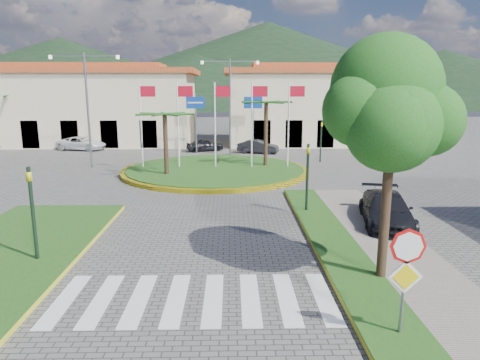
{
  "coord_description": "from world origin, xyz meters",
  "views": [
    {
      "loc": [
        1.11,
        -6.66,
        5.57
      ],
      "look_at": [
        1.4,
        8.0,
        2.43
      ],
      "focal_mm": 32.0,
      "sensor_mm": 36.0,
      "label": 1
    }
  ],
  "objects_px": {
    "stop_sign": "(406,266)",
    "car_dark_b": "(258,147)",
    "deciduous_tree": "(393,104)",
    "roundabout_island": "(215,170)",
    "car_side_right": "(386,210)",
    "white_van": "(82,143)",
    "car_dark_a": "(205,145)"
  },
  "relations": [
    {
      "from": "stop_sign",
      "to": "car_dark_b",
      "type": "xyz_separation_m",
      "value": [
        -1.45,
        28.76,
        -1.2
      ]
    },
    {
      "from": "deciduous_tree",
      "to": "car_dark_b",
      "type": "bearing_deg",
      "value": 94.56
    },
    {
      "from": "roundabout_island",
      "to": "stop_sign",
      "type": "distance_m",
      "value": 20.69
    },
    {
      "from": "roundabout_island",
      "to": "car_side_right",
      "type": "xyz_separation_m",
      "value": [
        7.5,
        -11.78,
        0.5
      ]
    },
    {
      "from": "white_van",
      "to": "car_dark_b",
      "type": "distance_m",
      "value": 16.41
    },
    {
      "from": "white_van",
      "to": "car_dark_a",
      "type": "distance_m",
      "value": 11.51
    },
    {
      "from": "stop_sign",
      "to": "white_van",
      "type": "bearing_deg",
      "value": 119.6
    },
    {
      "from": "roundabout_island",
      "to": "stop_sign",
      "type": "relative_size",
      "value": 4.79
    },
    {
      "from": "car_dark_a",
      "to": "car_dark_b",
      "type": "relative_size",
      "value": 0.93
    },
    {
      "from": "car_dark_b",
      "to": "roundabout_island",
      "type": "bearing_deg",
      "value": 173.8
    },
    {
      "from": "stop_sign",
      "to": "car_side_right",
      "type": "bearing_deg",
      "value": 72.51
    },
    {
      "from": "car_dark_a",
      "to": "car_dark_b",
      "type": "xyz_separation_m",
      "value": [
        4.76,
        -1.46,
        0.02
      ]
    },
    {
      "from": "white_van",
      "to": "car_side_right",
      "type": "relative_size",
      "value": 0.95
    },
    {
      "from": "car_side_right",
      "to": "white_van",
      "type": "bearing_deg",
      "value": 142.6
    },
    {
      "from": "stop_sign",
      "to": "car_dark_a",
      "type": "xyz_separation_m",
      "value": [
        -6.21,
        30.22,
        -1.22
      ]
    },
    {
      "from": "stop_sign",
      "to": "deciduous_tree",
      "type": "relative_size",
      "value": 0.39
    },
    {
      "from": "roundabout_island",
      "to": "white_van",
      "type": "bearing_deg",
      "value": 139.06
    },
    {
      "from": "stop_sign",
      "to": "car_dark_a",
      "type": "height_order",
      "value": "stop_sign"
    },
    {
      "from": "car_dark_b",
      "to": "deciduous_tree",
      "type": "bearing_deg",
      "value": -160.08
    },
    {
      "from": "stop_sign",
      "to": "white_van",
      "type": "relative_size",
      "value": 0.6
    },
    {
      "from": "stop_sign",
      "to": "deciduous_tree",
      "type": "height_order",
      "value": "deciduous_tree"
    },
    {
      "from": "roundabout_island",
      "to": "white_van",
      "type": "height_order",
      "value": "roundabout_island"
    },
    {
      "from": "car_dark_a",
      "to": "car_side_right",
      "type": "relative_size",
      "value": 0.72
    },
    {
      "from": "car_side_right",
      "to": "car_dark_b",
      "type": "bearing_deg",
      "value": 112.21
    },
    {
      "from": "stop_sign",
      "to": "car_dark_b",
      "type": "distance_m",
      "value": 28.82
    },
    {
      "from": "deciduous_tree",
      "to": "white_van",
      "type": "height_order",
      "value": "deciduous_tree"
    },
    {
      "from": "white_van",
      "to": "roundabout_island",
      "type": "bearing_deg",
      "value": -119.27
    },
    {
      "from": "roundabout_island",
      "to": "car_dark_b",
      "type": "bearing_deg",
      "value": 68.44
    },
    {
      "from": "roundabout_island",
      "to": "deciduous_tree",
      "type": "relative_size",
      "value": 1.87
    },
    {
      "from": "white_van",
      "to": "car_dark_b",
      "type": "relative_size",
      "value": 1.24
    },
    {
      "from": "car_dark_b",
      "to": "stop_sign",
      "type": "bearing_deg",
      "value": -161.75
    },
    {
      "from": "deciduous_tree",
      "to": "car_side_right",
      "type": "distance_m",
      "value": 7.18
    }
  ]
}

